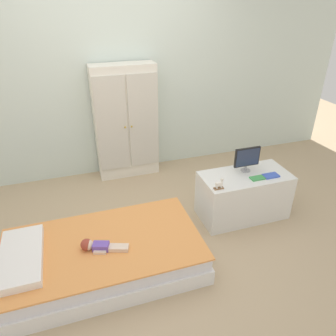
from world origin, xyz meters
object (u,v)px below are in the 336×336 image
object	(u,v)px
rocking_horse_toy	(220,184)
book_green	(257,178)
tv_monitor	(247,158)
book_blue	(271,176)
bed	(104,256)
tv_stand	(243,195)
doll	(96,246)
wardrobe	(126,123)

from	to	relation	value
rocking_horse_toy	book_green	size ratio (longest dim) A/B	0.80
tv_monitor	book_blue	bearing A→B (deg)	-44.03
bed	book_blue	size ratio (longest dim) A/B	10.42
tv_stand	tv_monitor	bearing A→B (deg)	63.79
rocking_horse_toy	book_blue	bearing A→B (deg)	4.60
bed	rocking_horse_toy	distance (m)	1.23
bed	doll	bearing A→B (deg)	-139.02
doll	wardrobe	xyz separation A→B (m)	(0.62, 1.67, 0.39)
rocking_horse_toy	book_blue	world-z (taller)	rocking_horse_toy
tv_monitor	book_green	xyz separation A→B (m)	(0.03, -0.18, -0.14)
book_green	doll	bearing A→B (deg)	-170.60
bed	book_green	world-z (taller)	book_green
doll	book_green	world-z (taller)	book_green
tv_stand	book_green	distance (m)	0.28
book_blue	book_green	bearing A→B (deg)	180.00
rocking_horse_toy	book_green	distance (m)	0.45
tv_stand	book_green	bearing A→B (deg)	-56.17
doll	rocking_horse_toy	bearing A→B (deg)	10.55
wardrobe	book_blue	bearing A→B (deg)	-49.41
book_blue	bed	bearing A→B (deg)	-172.80
doll	tv_monitor	xyz separation A→B (m)	(1.63, 0.45, 0.33)
book_green	tv_stand	bearing A→B (deg)	123.83
doll	wardrobe	size ratio (longest dim) A/B	0.27
bed	book_green	bearing A→B (deg)	7.89
doll	rocking_horse_toy	xyz separation A→B (m)	(1.21, 0.23, 0.23)
doll	rocking_horse_toy	world-z (taller)	rocking_horse_toy
book_green	book_blue	size ratio (longest dim) A/B	0.90
tv_stand	rocking_horse_toy	xyz separation A→B (m)	(-0.37, -0.15, 0.30)
doll	wardrobe	world-z (taller)	wardrobe
rocking_horse_toy	wardrobe	bearing A→B (deg)	112.41
rocking_horse_toy	book_blue	size ratio (longest dim) A/B	0.73
bed	tv_monitor	distance (m)	1.69
bed	book_blue	world-z (taller)	book_blue
tv_stand	tv_monitor	size ratio (longest dim) A/B	3.30
rocking_horse_toy	book_green	world-z (taller)	rocking_horse_toy
rocking_horse_toy	book_blue	distance (m)	0.60
wardrobe	book_blue	xyz separation A→B (m)	(1.20, -1.40, -0.21)
tv_stand	doll	bearing A→B (deg)	-166.63
wardrobe	book_blue	size ratio (longest dim) A/B	8.92
bed	rocking_horse_toy	world-z (taller)	rocking_horse_toy
book_green	bed	bearing A→B (deg)	-172.11
bed	doll	xyz separation A→B (m)	(-0.06, -0.05, 0.18)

